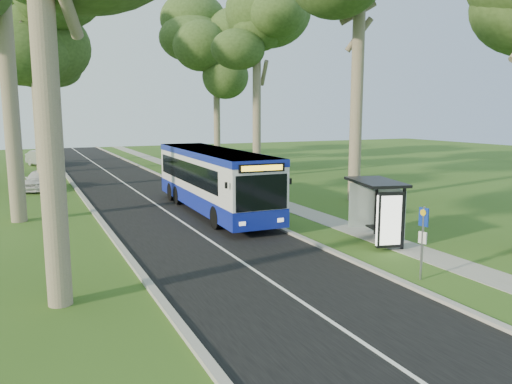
{
  "coord_description": "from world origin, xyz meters",
  "views": [
    {
      "loc": [
        -10.19,
        -17.94,
        5.16
      ],
      "look_at": [
        -0.71,
        2.19,
        1.6
      ],
      "focal_mm": 35.0,
      "sensor_mm": 36.0,
      "label": 1
    }
  ],
  "objects_px": {
    "litter_bin": "(257,200)",
    "car_silver": "(44,158)",
    "bus": "(213,180)",
    "car_white": "(41,180)",
    "bus_stop_sign": "(423,234)",
    "bus_shelter": "(385,200)"
  },
  "relations": [
    {
      "from": "bus_shelter",
      "to": "car_white",
      "type": "relative_size",
      "value": 0.78
    },
    {
      "from": "bus",
      "to": "car_white",
      "type": "height_order",
      "value": "bus"
    },
    {
      "from": "bus",
      "to": "bus_stop_sign",
      "type": "height_order",
      "value": "bus"
    },
    {
      "from": "bus_stop_sign",
      "to": "litter_bin",
      "type": "distance_m",
      "value": 12.75
    },
    {
      "from": "bus",
      "to": "bus_shelter",
      "type": "height_order",
      "value": "bus"
    },
    {
      "from": "bus_shelter",
      "to": "car_silver",
      "type": "height_order",
      "value": "bus_shelter"
    },
    {
      "from": "litter_bin",
      "to": "car_silver",
      "type": "xyz_separation_m",
      "value": [
        -9.42,
        28.35,
        0.31
      ]
    },
    {
      "from": "bus_stop_sign",
      "to": "car_white",
      "type": "bearing_deg",
      "value": 100.88
    },
    {
      "from": "bus",
      "to": "bus_stop_sign",
      "type": "xyz_separation_m",
      "value": [
        2.1,
        -12.79,
        -0.22
      ]
    },
    {
      "from": "bus_stop_sign",
      "to": "car_silver",
      "type": "xyz_separation_m",
      "value": [
        -9.08,
        41.06,
        -0.69
      ]
    },
    {
      "from": "bus_shelter",
      "to": "car_silver",
      "type": "xyz_separation_m",
      "value": [
        -10.81,
        37.17,
        -0.98
      ]
    },
    {
      "from": "bus",
      "to": "bus_shelter",
      "type": "xyz_separation_m",
      "value": [
        3.84,
        -8.91,
        0.08
      ]
    },
    {
      "from": "litter_bin",
      "to": "car_silver",
      "type": "bearing_deg",
      "value": 108.38
    },
    {
      "from": "bus",
      "to": "bus_stop_sign",
      "type": "distance_m",
      "value": 12.97
    },
    {
      "from": "bus_stop_sign",
      "to": "car_white",
      "type": "distance_m",
      "value": 26.72
    },
    {
      "from": "litter_bin",
      "to": "car_white",
      "type": "xyz_separation_m",
      "value": [
        -10.29,
        12.08,
        0.24
      ]
    },
    {
      "from": "bus",
      "to": "litter_bin",
      "type": "relative_size",
      "value": 13.34
    },
    {
      "from": "bus",
      "to": "litter_bin",
      "type": "xyz_separation_m",
      "value": [
        2.44,
        -0.08,
        -1.21
      ]
    },
    {
      "from": "bus",
      "to": "car_white",
      "type": "bearing_deg",
      "value": 124.6
    },
    {
      "from": "bus",
      "to": "bus_shelter",
      "type": "relative_size",
      "value": 3.83
    },
    {
      "from": "bus",
      "to": "litter_bin",
      "type": "distance_m",
      "value": 2.73
    },
    {
      "from": "bus_stop_sign",
      "to": "bus_shelter",
      "type": "relative_size",
      "value": 0.72
    }
  ]
}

